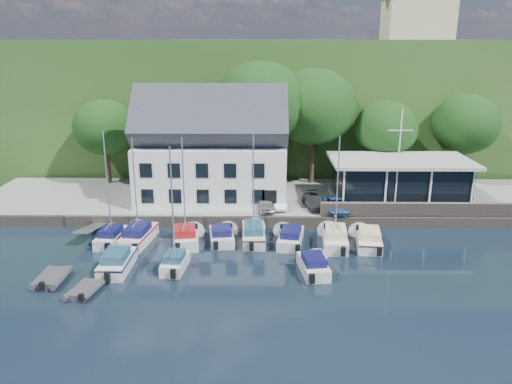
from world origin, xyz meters
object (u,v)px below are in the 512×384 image
(club_pavilion, at_px, (399,180))
(boat_r1_3, at_px, (222,234))
(flagpole, at_px, (398,161))
(boat_r1_5, at_px, (291,236))
(boat_r2_0, at_px, (117,260))
(car_silver, at_px, (265,203))
(harbor_building, at_px, (212,155))
(boat_r1_2, at_px, (184,189))
(boat_r1_4, at_px, (253,186))
(dinghy_0, at_px, (51,277))
(boat_r1_1, at_px, (135,186))
(boat_r2_3, at_px, (313,263))
(boat_r1_7, at_px, (369,237))
(boat_r1_6, at_px, (337,188))
(car_blue, at_px, (336,204))
(car_dgrey, at_px, (314,201))
(car_white, at_px, (278,202))
(dinghy_1, at_px, (85,289))
(boat_r2_1, at_px, (173,215))
(boat_r1_0, at_px, (108,192))

(club_pavilion, xyz_separation_m, boat_r1_3, (-16.46, -8.38, -2.37))
(flagpole, bearing_deg, boat_r1_5, -149.99)
(boat_r2_0, bearing_deg, club_pavilion, 30.46)
(club_pavilion, bearing_deg, car_silver, -166.69)
(harbor_building, height_order, boat_r1_2, harbor_building)
(boat_r1_4, height_order, dinghy_0, boat_r1_4)
(boat_r1_1, distance_m, boat_r2_3, 15.26)
(flagpole, height_order, boat_r1_5, flagpole)
(boat_r2_0, bearing_deg, boat_r1_2, 49.00)
(boat_r1_7, bearing_deg, boat_r2_0, -158.84)
(boat_r2_3, bearing_deg, boat_r1_6, 58.36)
(car_blue, height_order, boat_r1_2, boat_r1_2)
(car_dgrey, bearing_deg, car_white, 173.04)
(harbor_building, xyz_separation_m, boat_r1_7, (13.39, -9.50, -4.63))
(boat_r1_7, bearing_deg, boat_r1_3, -175.88)
(car_blue, xyz_separation_m, boat_r1_4, (-7.41, -4.78, 3.05))
(boat_r2_3, height_order, dinghy_1, boat_r2_3)
(car_silver, height_order, car_white, car_silver)
(car_silver, relative_size, boat_r1_3, 0.71)
(harbor_building, relative_size, boat_r1_4, 1.54)
(boat_r2_0, distance_m, dinghy_0, 4.44)
(boat_r1_4, bearing_deg, boat_r1_5, -13.36)
(boat_r1_2, bearing_deg, dinghy_0, -148.62)
(harbor_building, xyz_separation_m, car_white, (6.33, -2.95, -3.80))
(car_dgrey, height_order, boat_r1_4, boat_r1_4)
(boat_r1_7, bearing_deg, dinghy_0, -156.46)
(boat_r1_2, relative_size, boat_r1_3, 1.76)
(boat_r2_3, bearing_deg, dinghy_0, 177.79)
(car_white, relative_size, dinghy_0, 1.03)
(flagpole, relative_size, boat_r1_1, 0.96)
(flagpole, height_order, boat_r1_4, flagpole)
(car_dgrey, bearing_deg, boat_r1_4, -142.79)
(harbor_building, distance_m, car_blue, 12.71)
(flagpole, height_order, boat_r2_1, flagpole)
(club_pavilion, distance_m, dinghy_1, 30.27)
(boat_r1_7, bearing_deg, car_dgrey, 126.46)
(dinghy_0, bearing_deg, boat_r2_3, 5.88)
(boat_r1_2, bearing_deg, boat_r2_3, -35.96)
(car_dgrey, relative_size, boat_r1_7, 0.61)
(flagpole, distance_m, boat_r1_2, 19.20)
(car_silver, bearing_deg, boat_r1_0, -163.19)
(car_white, distance_m, boat_r2_3, 11.77)
(boat_r1_0, relative_size, boat_r2_0, 1.40)
(flagpole, bearing_deg, boat_r1_1, -165.77)
(boat_r1_3, bearing_deg, boat_r1_1, 173.83)
(flagpole, xyz_separation_m, boat_r1_3, (-15.40, -5.36, -4.91))
(club_pavilion, distance_m, boat_r2_0, 27.35)
(club_pavilion, relative_size, dinghy_0, 4.08)
(harbor_building, distance_m, boat_r1_4, 9.54)
(car_silver, bearing_deg, dinghy_1, -137.35)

